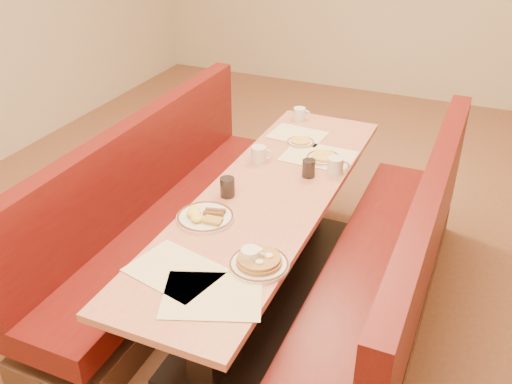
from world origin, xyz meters
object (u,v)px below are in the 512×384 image
at_px(booth_left, 163,223).
at_px(coffee_mug_c, 336,165).
at_px(coffee_mug_b, 259,154).
at_px(coffee_mug_d, 300,114).
at_px(soda_tumbler_near, 227,187).
at_px(pancake_plate, 259,262).
at_px(coffee_mug_a, 251,257).
at_px(soda_tumbler_mid, 309,168).
at_px(booth_right, 387,280).
at_px(eggs_plate, 204,217).
at_px(diner_table, 267,248).

height_order(booth_left, coffee_mug_c, booth_left).
relative_size(coffee_mug_b, coffee_mug_c, 0.97).
height_order(coffee_mug_d, soda_tumbler_near, soda_tumbler_near).
height_order(pancake_plate, coffee_mug_c, coffee_mug_c).
distance_m(pancake_plate, coffee_mug_b, 1.09).
xyz_separation_m(coffee_mug_a, soda_tumbler_mid, (-0.04, 0.95, 0.00)).
bearing_deg(booth_right, soda_tumbler_mid, 153.14).
xyz_separation_m(booth_left, soda_tumbler_near, (0.53, -0.11, 0.45)).
relative_size(eggs_plate, coffee_mug_c, 2.30).
height_order(coffee_mug_a, coffee_mug_d, same).
relative_size(booth_right, eggs_plate, 8.09).
distance_m(booth_right, eggs_plate, 1.09).
distance_m(coffee_mug_d, soda_tumbler_near, 1.21).
bearing_deg(booth_left, eggs_plate, -35.82).
bearing_deg(pancake_plate, coffee_mug_a, -160.69).
bearing_deg(eggs_plate, booth_left, 144.18).
bearing_deg(coffee_mug_c, booth_right, -61.19).
bearing_deg(soda_tumbler_near, booth_left, 168.38).
height_order(booth_left, coffee_mug_a, booth_left).
height_order(diner_table, coffee_mug_a, coffee_mug_a).
height_order(coffee_mug_c, coffee_mug_d, coffee_mug_c).
distance_m(coffee_mug_c, soda_tumbler_near, 0.70).
height_order(eggs_plate, coffee_mug_a, coffee_mug_a).
height_order(coffee_mug_b, coffee_mug_d, coffee_mug_b).
height_order(booth_left, soda_tumbler_near, booth_left).
bearing_deg(booth_right, booth_left, 180.00).
relative_size(diner_table, coffee_mug_d, 20.46).
distance_m(booth_right, coffee_mug_c, 0.75).
distance_m(booth_left, pancake_plate, 1.22).
xyz_separation_m(pancake_plate, soda_tumbler_near, (-0.42, 0.53, 0.03)).
xyz_separation_m(eggs_plate, coffee_mug_c, (0.49, 0.78, 0.04)).
bearing_deg(eggs_plate, coffee_mug_b, 90.19).
bearing_deg(coffee_mug_b, booth_left, -167.58).
relative_size(booth_right, soda_tumbler_mid, 23.01).
xyz_separation_m(diner_table, eggs_plate, (-0.20, -0.38, 0.39)).
xyz_separation_m(booth_right, coffee_mug_a, (-0.54, -0.65, 0.44)).
xyz_separation_m(coffee_mug_d, soda_tumbler_near, (-0.00, -1.21, 0.01)).
distance_m(coffee_mug_d, soda_tumbler_mid, 0.87).
bearing_deg(coffee_mug_c, booth_left, -177.79).
bearing_deg(eggs_plate, booth_right, 22.23).
height_order(pancake_plate, coffee_mug_a, coffee_mug_a).
distance_m(eggs_plate, coffee_mug_a, 0.48).
bearing_deg(coffee_mug_d, eggs_plate, -109.25).
height_order(diner_table, soda_tumbler_mid, soda_tumbler_mid).
relative_size(diner_table, soda_tumbler_mid, 23.01).
bearing_deg(soda_tumbler_mid, booth_left, -161.25).
height_order(coffee_mug_c, soda_tumbler_mid, soda_tumbler_mid).
height_order(coffee_mug_a, coffee_mug_b, coffee_mug_b).
height_order(diner_table, pancake_plate, pancake_plate).
distance_m(booth_right, pancake_plate, 0.92).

